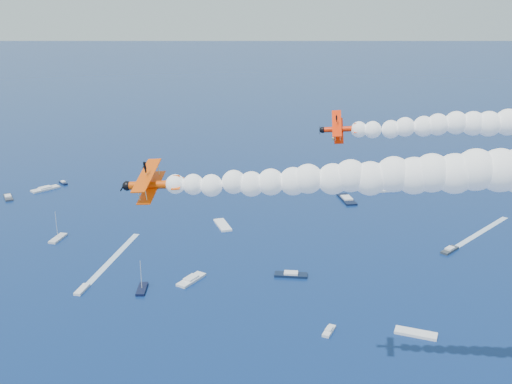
{
  "coord_description": "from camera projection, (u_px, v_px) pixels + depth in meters",
  "views": [
    {
      "loc": [
        -0.23,
        -57.1,
        77.65
      ],
      "look_at": [
        -5.05,
        30.73,
        48.37
      ],
      "focal_mm": 42.34,
      "sensor_mm": 36.0,
      "label": 1
    }
  ],
  "objects": [
    {
      "name": "biplane_trail",
      "position": [
        153.0,
        185.0,
        81.57
      ],
      "size": [
        9.08,
        10.7,
        7.99
      ],
      "primitive_type": null,
      "rotation": [
        -0.21,
        0.07,
        3.08
      ],
      "color": "#EF4905"
    },
    {
      "name": "smoke_trail_trail",
      "position": [
        413.0,
        174.0,
        77.13
      ],
      "size": [
        69.78,
        14.43,
        12.27
      ],
      "primitive_type": null,
      "rotation": [
        0.0,
        0.0,
        3.08
      ],
      "color": "white"
    },
    {
      "name": "spectator_boats",
      "position": [
        285.0,
        239.0,
        198.38
      ],
      "size": [
        226.24,
        160.42,
        0.7
      ],
      "color": "white",
      "rests_on": "ground"
    },
    {
      "name": "boat_wakes",
      "position": [
        307.0,
        244.0,
        195.37
      ],
      "size": [
        136.02,
        61.42,
        0.04
      ],
      "color": "white",
      "rests_on": "ground"
    },
    {
      "name": "biplane_lead",
      "position": [
        340.0,
        129.0,
        100.05
      ],
      "size": [
        7.15,
        8.92,
        7.48
      ],
      "primitive_type": null,
      "rotation": [
        -0.42,
        0.07,
        3.08
      ],
      "color": "#FF2A05"
    }
  ]
}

